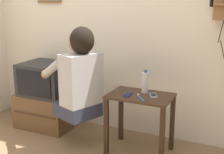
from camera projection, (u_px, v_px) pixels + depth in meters
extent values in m
cube|color=silver|center=(128.00, 16.00, 3.26)|extent=(6.80, 0.05, 2.55)
cube|color=#382316|center=(140.00, 96.00, 2.92)|extent=(0.59, 0.40, 0.02)
cube|color=black|center=(106.00, 126.00, 2.95)|extent=(0.04, 0.04, 0.56)
cube|color=black|center=(162.00, 137.00, 2.73)|extent=(0.04, 0.04, 0.56)
cube|color=black|center=(121.00, 114.00, 3.25)|extent=(0.04, 0.04, 0.56)
cube|color=black|center=(172.00, 123.00, 3.03)|extent=(0.04, 0.04, 0.56)
cube|color=#2D3347|center=(78.00, 109.00, 3.09)|extent=(0.47, 0.46, 0.14)
cube|color=#ADADB2|center=(81.00, 79.00, 2.96)|extent=(0.34, 0.43, 0.50)
sphere|color=#A37556|center=(80.00, 42.00, 2.87)|extent=(0.22, 0.22, 0.22)
ellipsoid|color=black|center=(82.00, 40.00, 2.85)|extent=(0.29, 0.30, 0.26)
cylinder|color=#ADADB2|center=(52.00, 68.00, 3.00)|extent=(0.31, 0.18, 0.23)
cylinder|color=#ADADB2|center=(79.00, 63.00, 3.21)|extent=(0.31, 0.18, 0.23)
sphere|color=#A37556|center=(46.00, 74.00, 3.12)|extent=(0.09, 0.09, 0.09)
sphere|color=#A37556|center=(72.00, 69.00, 3.33)|extent=(0.09, 0.09, 0.09)
cube|color=brown|center=(46.00, 110.00, 3.61)|extent=(0.63, 0.44, 0.39)
cube|color=#432E1C|center=(34.00, 115.00, 3.41)|extent=(0.57, 0.01, 0.02)
cube|color=#232326|center=(47.00, 79.00, 3.51)|extent=(0.54, 0.46, 0.36)
cube|color=black|center=(33.00, 84.00, 3.30)|extent=(0.44, 0.01, 0.28)
cylinder|color=black|center=(212.00, 2.00, 2.80)|extent=(0.03, 0.03, 0.09)
cylinder|color=black|center=(221.00, 31.00, 2.81)|extent=(0.04, 0.04, 0.22)
cylinder|color=black|center=(223.00, 51.00, 2.85)|extent=(0.07, 0.06, 0.19)
cube|color=navy|center=(128.00, 94.00, 2.91)|extent=(0.08, 0.13, 0.01)
cube|color=black|center=(128.00, 94.00, 2.91)|extent=(0.06, 0.10, 0.00)
cube|color=silver|center=(153.00, 95.00, 2.88)|extent=(0.11, 0.14, 0.01)
cube|color=black|center=(153.00, 95.00, 2.88)|extent=(0.09, 0.11, 0.00)
cylinder|color=silver|center=(145.00, 82.00, 2.96)|extent=(0.06, 0.06, 0.20)
cylinder|color=#2D4C8C|center=(145.00, 71.00, 2.93)|extent=(0.04, 0.04, 0.02)
cylinder|color=#338CD8|center=(141.00, 98.00, 2.80)|extent=(0.12, 0.14, 0.01)
cube|color=white|center=(138.00, 95.00, 2.87)|extent=(0.03, 0.03, 0.01)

